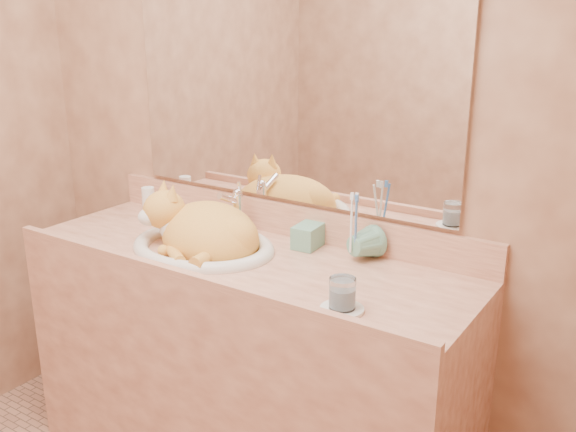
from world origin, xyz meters
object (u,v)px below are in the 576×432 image
Objects in this scene: vanity_counter at (244,367)px; sink_basin at (202,227)px; cat at (202,228)px; toothbrush_cup at (353,248)px; soap_dispenser at (300,227)px; water_glass at (342,293)px.

sink_basin is (-0.15, -0.02, 0.51)m from vanity_counter.
cat reaches higher than toothbrush_cup.
toothbrush_cup is at bearing -0.98° from soap_dispenser.
water_glass is at bearing -47.35° from soap_dispenser.
toothbrush_cup is at bearing 113.39° from water_glass.
sink_basin is 0.03m from cat.
sink_basin is 0.34m from soap_dispenser.
sink_basin is at bearing -22.24° from cat.
sink_basin is at bearing -155.59° from soap_dispenser.
vanity_counter is at bearing -156.12° from toothbrush_cup.
toothbrush_cup is 1.28× the size of water_glass.
toothbrush_cup is 0.36m from water_glass.
toothbrush_cup reaches higher than vanity_counter.
toothbrush_cup is (0.49, 0.17, -0.03)m from sink_basin.
sink_basin reaches higher than vanity_counter.
water_glass is (0.48, -0.18, 0.48)m from vanity_counter.
soap_dispenser is (0.31, 0.14, 0.02)m from cat.
cat is at bearing -163.28° from toothbrush_cup.
soap_dispenser is at bearing 19.71° from sink_basin.
soap_dispenser is at bearing -176.98° from toothbrush_cup.
sink_basin reaches higher than toothbrush_cup.
water_glass is at bearing -66.61° from toothbrush_cup.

